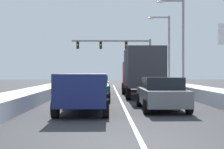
% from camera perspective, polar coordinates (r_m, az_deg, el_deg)
% --- Properties ---
extents(ground_plane, '(120.00, 120.00, 0.00)m').
position_cam_1_polar(ground_plane, '(21.60, 1.38, -4.24)').
color(ground_plane, '#333335').
extents(lane_stripe_between_right_lane_and_center_lane, '(0.14, 39.20, 0.01)m').
position_cam_1_polar(lane_stripe_between_right_lane_and_center_lane, '(25.15, 1.06, -3.59)').
color(lane_stripe_between_right_lane_and_center_lane, silver).
rests_on(lane_stripe_between_right_lane_and_center_lane, ground).
extents(snow_bank_right_shoulder, '(1.70, 39.20, 0.76)m').
position_cam_1_polar(snow_bank_right_shoulder, '(25.85, 12.90, -2.65)').
color(snow_bank_right_shoulder, white).
rests_on(snow_bank_right_shoulder, ground).
extents(snow_bank_left_shoulder, '(1.83, 39.20, 0.70)m').
position_cam_1_polar(snow_bank_left_shoulder, '(25.51, -10.94, -2.75)').
color(snow_bank_left_shoulder, white).
rests_on(snow_bank_left_shoulder, ground).
extents(sedan_gray_right_lane_nearest, '(2.00, 4.50, 1.51)m').
position_cam_1_polar(sedan_gray_right_lane_nearest, '(14.96, 8.76, -3.34)').
color(sedan_gray_right_lane_nearest, slate).
rests_on(sedan_gray_right_lane_nearest, ground).
extents(box_truck_right_lane_second, '(2.53, 7.20, 3.36)m').
position_cam_1_polar(box_truck_right_lane_second, '(22.80, 5.29, 0.78)').
color(box_truck_right_lane_second, maroon).
rests_on(box_truck_right_lane_second, ground).
extents(suv_maroon_right_lane_third, '(2.16, 4.90, 1.67)m').
position_cam_1_polar(suv_maroon_right_lane_third, '(30.53, 3.94, -1.00)').
color(suv_maroon_right_lane_third, maroon).
rests_on(suv_maroon_right_lane_third, ground).
extents(suv_navy_center_lane_nearest, '(2.16, 4.90, 1.67)m').
position_cam_1_polar(suv_navy_center_lane_nearest, '(13.90, -5.02, -2.57)').
color(suv_navy_center_lane_nearest, navy).
rests_on(suv_navy_center_lane_nearest, ground).
extents(sedan_green_center_lane_second, '(2.00, 4.50, 1.51)m').
position_cam_1_polar(sedan_green_center_lane_second, '(19.81, -3.23, -2.44)').
color(sedan_green_center_lane_second, '#1E5633').
rests_on(sedan_green_center_lane_second, ground).
extents(sedan_charcoal_center_lane_third, '(2.00, 4.50, 1.51)m').
position_cam_1_polar(sedan_charcoal_center_lane_third, '(26.71, -2.52, -1.73)').
color(sedan_charcoal_center_lane_third, '#38383D').
rests_on(sedan_charcoal_center_lane_third, ground).
extents(traffic_light_gantry, '(10.60, 0.47, 6.20)m').
position_cam_1_polar(traffic_light_gantry, '(43.04, 1.84, 4.33)').
color(traffic_light_gantry, slate).
rests_on(traffic_light_gantry, ground).
extents(street_lamp_right_mid, '(2.66, 0.36, 8.69)m').
position_cam_1_polar(street_lamp_right_mid, '(31.38, 11.88, 6.61)').
color(street_lamp_right_mid, gray).
rests_on(street_lamp_right_mid, ground).
extents(street_lamp_right_far, '(2.66, 0.36, 8.35)m').
position_cam_1_polar(street_lamp_right_far, '(38.32, 9.55, 5.21)').
color(street_lamp_right_far, gray).
rests_on(street_lamp_right_far, ground).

